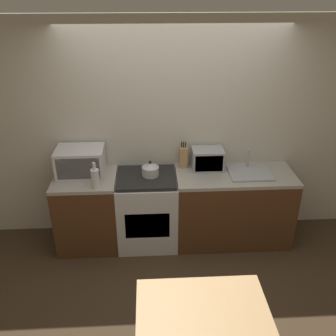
% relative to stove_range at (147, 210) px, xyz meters
% --- Properties ---
extents(ground_plane, '(16.00, 16.00, 0.00)m').
position_rel_stove_range_xyz_m(ground_plane, '(0.33, -0.70, -0.45)').
color(ground_plane, '#3D2D1E').
extents(wall_back, '(10.00, 0.06, 2.60)m').
position_rel_stove_range_xyz_m(wall_back, '(0.33, 0.34, 0.85)').
color(wall_back, beige).
rests_on(wall_back, ground_plane).
extents(counter_left_run, '(0.71, 0.62, 0.90)m').
position_rel_stove_range_xyz_m(counter_left_run, '(-0.70, 0.00, 0.00)').
color(counter_left_run, '#4C2D19').
rests_on(counter_left_run, ground_plane).
extents(counter_right_run, '(1.37, 0.62, 0.90)m').
position_rel_stove_range_xyz_m(counter_right_run, '(1.03, 0.00, 0.00)').
color(counter_right_run, '#4C2D19').
rests_on(counter_right_run, ground_plane).
extents(stove_range, '(0.69, 0.62, 0.90)m').
position_rel_stove_range_xyz_m(stove_range, '(0.00, 0.00, 0.00)').
color(stove_range, silver).
rests_on(stove_range, ground_plane).
extents(kettle, '(0.19, 0.19, 0.18)m').
position_rel_stove_range_xyz_m(kettle, '(0.05, 0.02, 0.53)').
color(kettle, '#B7B7BC').
rests_on(kettle, stove_range).
extents(microwave, '(0.53, 0.38, 0.32)m').
position_rel_stove_range_xyz_m(microwave, '(-0.74, 0.10, 0.61)').
color(microwave, silver).
rests_on(microwave, counter_left_run).
extents(bottle, '(0.09, 0.09, 0.29)m').
position_rel_stove_range_xyz_m(bottle, '(-0.54, -0.21, 0.57)').
color(bottle, silver).
rests_on(bottle, counter_left_run).
extents(knife_block, '(0.09, 0.09, 0.32)m').
position_rel_stove_range_xyz_m(knife_block, '(0.44, 0.22, 0.58)').
color(knife_block, tan).
rests_on(knife_block, counter_right_run).
extents(toaster_oven, '(0.36, 0.26, 0.25)m').
position_rel_stove_range_xyz_m(toaster_oven, '(0.72, 0.16, 0.58)').
color(toaster_oven, '#999BA0').
rests_on(toaster_oven, counter_right_run).
extents(sink_basin, '(0.49, 0.40, 0.24)m').
position_rel_stove_range_xyz_m(sink_basin, '(1.19, 0.01, 0.47)').
color(sink_basin, '#999BA0').
rests_on(sink_basin, counter_right_run).
extents(dining_table, '(0.99, 0.70, 0.74)m').
position_rel_stove_range_xyz_m(dining_table, '(0.41, -1.81, 0.20)').
color(dining_table, tan).
rests_on(dining_table, ground_plane).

